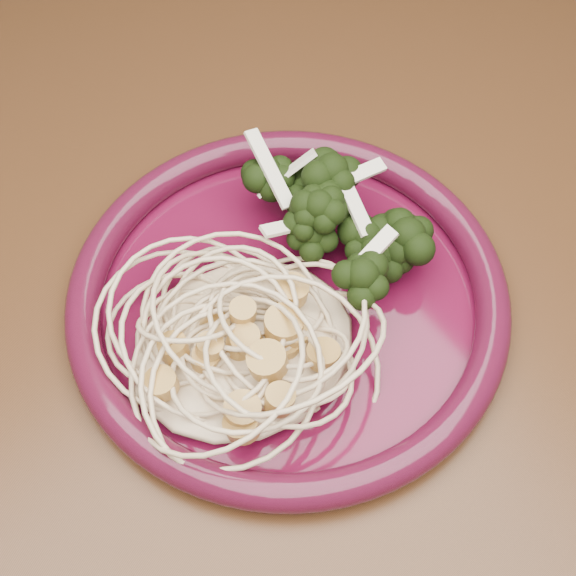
{
  "coord_description": "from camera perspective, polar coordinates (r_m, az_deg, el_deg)",
  "views": [
    {
      "loc": [
        -0.15,
        -0.29,
        1.18
      ],
      "look_at": [
        0.01,
        -0.07,
        0.77
      ],
      "focal_mm": 50.0,
      "sensor_mm": 36.0,
      "label": 1
    }
  ],
  "objects": [
    {
      "name": "scallop_cluster",
      "position": [
        0.44,
        -3.41,
        -1.35
      ],
      "size": [
        0.14,
        0.14,
        0.04
      ],
      "primitive_type": null,
      "rotation": [
        0.0,
        0.0,
        0.32
      ],
      "color": "tan",
      "rests_on": "spaghetti_pile"
    },
    {
      "name": "dinner_plate",
      "position": [
        0.5,
        -0.0,
        -0.64
      ],
      "size": [
        0.35,
        0.35,
        0.02
      ],
      "rotation": [
        0.0,
        0.0,
        0.32
      ],
      "color": "#470920",
      "rests_on": "dining_table"
    },
    {
      "name": "broccoli_pile",
      "position": [
        0.51,
        3.63,
        4.74
      ],
      "size": [
        0.12,
        0.16,
        0.05
      ],
      "primitive_type": "ellipsoid",
      "rotation": [
        0.0,
        0.0,
        0.32
      ],
      "color": "black",
      "rests_on": "dinner_plate"
    },
    {
      "name": "onion_garnish",
      "position": [
        0.48,
        3.81,
        6.94
      ],
      "size": [
        0.08,
        0.1,
        0.05
      ],
      "primitive_type": null,
      "rotation": [
        0.0,
        0.0,
        0.32
      ],
      "color": "#EAE5C8",
      "rests_on": "broccoli_pile"
    },
    {
      "name": "dining_table",
      "position": [
        0.62,
        -4.01,
        -2.25
      ],
      "size": [
        1.2,
        0.8,
        0.75
      ],
      "color": "#472814",
      "rests_on": "ground"
    },
    {
      "name": "spaghetti_pile",
      "position": [
        0.47,
        -3.21,
        -3.57
      ],
      "size": [
        0.17,
        0.16,
        0.03
      ],
      "primitive_type": "ellipsoid",
      "rotation": [
        0.0,
        0.0,
        0.32
      ],
      "color": "beige",
      "rests_on": "dinner_plate"
    }
  ]
}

